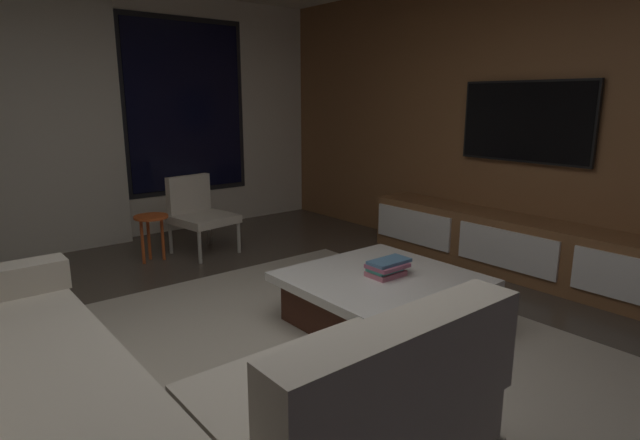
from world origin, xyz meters
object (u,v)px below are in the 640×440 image
coffee_table (381,300)px  side_stool (151,224)px  accent_chair_near_window (198,211)px  media_console (524,250)px  mounted_tv (525,122)px  book_stack_on_coffee_table (387,268)px  sectional_couch (105,417)px

coffee_table → side_stool: side_stool is taller
accent_chair_near_window → side_stool: accent_chair_near_window is taller
accent_chair_near_window → media_console: size_ratio=0.25×
coffee_table → mounted_tv: mounted_tv is taller
book_stack_on_coffee_table → side_stool: book_stack_on_coffee_table is taller
sectional_couch → coffee_table: (1.96, 0.35, -0.10)m
accent_chair_near_window → media_console: 3.15m
sectional_couch → coffee_table: size_ratio=2.16×
book_stack_on_coffee_table → sectional_couch: bearing=-170.4°
coffee_table → media_console: size_ratio=0.37×
sectional_couch → mounted_tv: 4.00m
book_stack_on_coffee_table → accent_chair_near_window: bearing=94.6°
accent_chair_near_window → mounted_tv: 3.24m
accent_chair_near_window → mounted_tv: bearing=-48.8°
coffee_table → book_stack_on_coffee_table: bearing=-24.7°
side_stool → media_console: 3.45m
accent_chair_near_window → mounted_tv: (2.04, -2.33, 0.92)m
book_stack_on_coffee_table → mounted_tv: bearing=3.8°
book_stack_on_coffee_table → side_stool: bearing=106.1°
coffee_table → accent_chair_near_window: 2.46m
sectional_couch → accent_chair_near_window: size_ratio=3.21×
sectional_couch → mounted_tv: size_ratio=2.02×
sectional_couch → media_console: 3.66m
sectional_couch → book_stack_on_coffee_table: (1.98, 0.34, 0.13)m
coffee_table → media_console: 1.70m
side_stool → mounted_tv: bearing=-42.2°
mounted_tv → book_stack_on_coffee_table: bearing=-176.2°
accent_chair_near_window → side_stool: (-0.51, -0.02, -0.06)m
media_console → mounted_tv: (0.18, 0.20, 1.10)m
sectional_couch → mounted_tv: mounted_tv is taller
accent_chair_near_window → book_stack_on_coffee_table: bearing=-85.4°
accent_chair_near_window → media_console: (1.86, -2.53, -0.18)m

